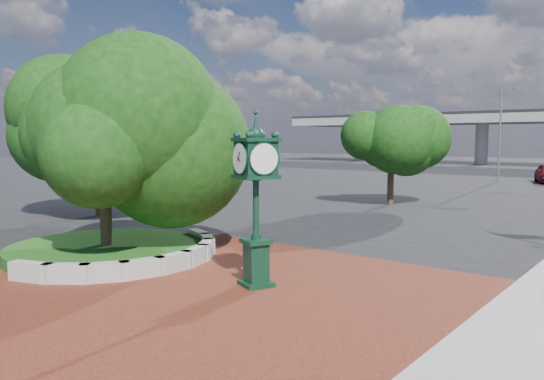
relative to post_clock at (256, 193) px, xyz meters
The scene contains 9 objects.
ground 2.61m from the post_clock, 159.98° to the right, with size 200.00×200.00×0.00m, color black.
plaza 2.90m from the post_clock, 125.11° to the right, with size 12.00×12.00×0.04m, color maroon.
planter_wall 4.25m from the post_clock, behind, with size 2.96×6.77×0.54m.
grass_bed 6.35m from the post_clock, behind, with size 6.10×6.10×0.40m, color #1C4814.
tree_planter 6.10m from the post_clock, behind, with size 5.20×5.20×6.33m.
tree_northwest 14.80m from the post_clock, 161.54° to the left, with size 5.60×5.60×6.93m.
tree_street 18.35m from the post_clock, 105.65° to the left, with size 4.40×4.40×5.45m.
post_clock is the anchor object (origin of this frame).
street_lamp_far 38.82m from the post_clock, 96.91° to the left, with size 1.82×0.44×8.12m.
Camera 1 is at (9.47, -9.68, 3.76)m, focal length 35.00 mm.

